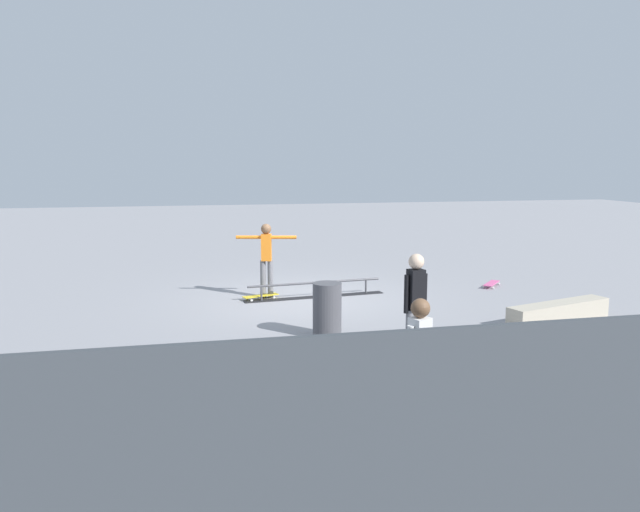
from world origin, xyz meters
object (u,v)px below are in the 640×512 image
grind_rail (315,290)px  loose_skateboard_pink (492,283)px  skater_main (266,255)px  trash_bin (327,310)px  bystander_black_shirt (415,303)px  skateboard_main (261,296)px  bystander_white_shirt (419,359)px  skate_ledge (559,312)px

grind_rail → loose_skateboard_pink: 4.40m
skater_main → grind_rail: bearing=2.9°
trash_bin → loose_skateboard_pink: bearing=-145.6°
bystander_black_shirt → skateboard_main: bearing=-80.2°
grind_rail → bystander_white_shirt: bystander_white_shirt is taller
trash_bin → skate_ledge: bearing=-179.6°
skateboard_main → trash_bin: trash_bin is taller
bystander_white_shirt → loose_skateboard_pink: size_ratio=2.12×
loose_skateboard_pink → trash_bin: bearing=-13.2°
bystander_black_shirt → trash_bin: size_ratio=1.78×
skate_ledge → bystander_black_shirt: 4.05m
skate_ledge → trash_bin: bearing=0.4°
skate_ledge → skater_main: skater_main is taller
loose_skateboard_pink → grind_rail: bearing=-44.5°
bystander_white_shirt → skate_ledge: bearing=19.3°
skate_ledge → bystander_black_shirt: bystander_black_shirt is taller
skateboard_main → trash_bin: 3.25m
skate_ledge → skater_main: size_ratio=1.41×
skater_main → bystander_black_shirt: 5.24m
skateboard_main → bystander_white_shirt: bearing=78.4°
skateboard_main → grind_rail: bearing=158.7°
bystander_white_shirt → trash_bin: bystander_white_shirt is taller
skateboard_main → bystander_black_shirt: size_ratio=0.49×
grind_rail → skater_main: (1.05, -0.19, 0.80)m
grind_rail → bystander_white_shirt: (0.35, 7.04, 0.72)m
skate_ledge → bystander_black_shirt: (3.56, 1.77, 0.76)m
skateboard_main → loose_skateboard_pink: 5.60m
bystander_white_shirt → trash_bin: size_ratio=1.64×
grind_rail → loose_skateboard_pink: grind_rail is taller
skate_ledge → bystander_white_shirt: bearing=42.4°
trash_bin → bystander_black_shirt: bearing=117.5°
skate_ledge → trash_bin: 4.48m
loose_skateboard_pink → skate_ledge: bearing=36.1°
grind_rail → trash_bin: (0.45, 3.08, 0.32)m
bystander_white_shirt → skateboard_main: bearing=73.7°
bystander_black_shirt → loose_skateboard_pink: 6.46m
loose_skateboard_pink → bystander_white_shirt: bearing=9.4°
grind_rail → trash_bin: size_ratio=3.43×
skateboard_main → trash_bin: size_ratio=0.88×
skateboard_main → loose_skateboard_pink: size_ratio=1.13×
grind_rail → skate_ledge: (-4.03, 3.05, 0.03)m
bystander_black_shirt → loose_skateboard_pink: (-3.93, -5.06, -0.87)m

